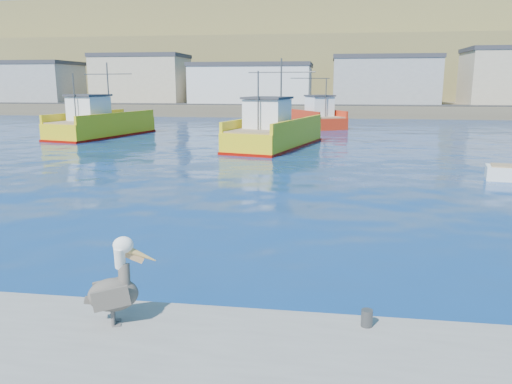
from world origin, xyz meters
TOP-DOWN VIEW (x-y plane):
  - ground at (0.00, 0.00)m, footprint 260.00×260.00m
  - dock_bollards at (0.60, -3.40)m, footprint 36.20×0.20m
  - far_shore at (0.00, 109.20)m, footprint 200.00×81.00m
  - trawler_yellow_a at (-17.89, 30.33)m, footprint 6.20×11.78m
  - trawler_yellow_b at (-1.82, 25.02)m, footprint 6.59×11.79m
  - boat_orange at (0.55, 42.89)m, footprint 7.30×9.45m
  - pelican at (-1.30, -3.93)m, footprint 1.24×0.79m

SIDE VIEW (x-z plane):
  - ground at x=0.00m, z-range 0.00..0.00m
  - dock_bollards at x=0.60m, z-range 0.50..0.80m
  - trawler_yellow_b at x=-1.82m, z-range -2.22..4.28m
  - trawler_yellow_a at x=-17.89m, z-range -2.22..4.29m
  - boat_orange at x=0.55m, z-range -2.02..4.14m
  - pelican at x=-1.30m, z-range 0.39..1.95m
  - far_shore at x=0.00m, z-range -3.02..20.98m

